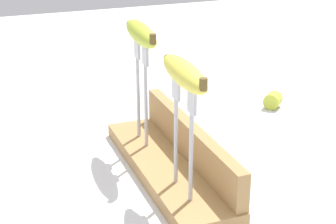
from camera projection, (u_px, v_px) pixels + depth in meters
ground_plane at (168, 175)px, 1.04m from camera, size 3.00×3.00×0.00m
wooden_board at (168, 169)px, 1.04m from camera, size 0.42×0.11×0.03m
board_backstop at (191, 142)px, 1.03m from camera, size 0.41×0.02×0.07m
fork_stand_left at (142, 84)px, 1.07m from camera, size 0.07×0.01×0.20m
fork_stand_right at (183, 129)px, 0.89m from camera, size 0.09×0.01×0.19m
banana_raised_left at (141, 33)px, 1.04m from camera, size 0.17×0.04×0.04m
banana_raised_right at (184, 73)px, 0.86m from camera, size 0.18×0.05×0.04m
banana_chunk_far at (273, 100)px, 1.35m from camera, size 0.05×0.05×0.04m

